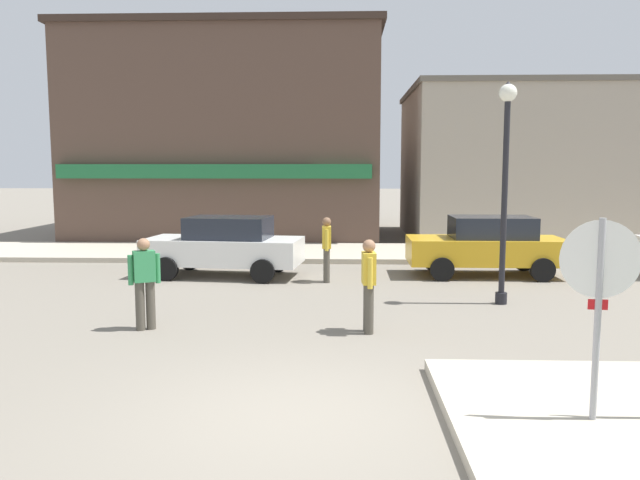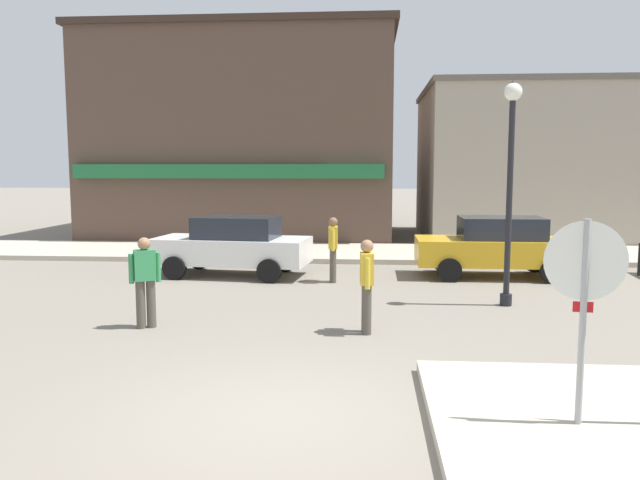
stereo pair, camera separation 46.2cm
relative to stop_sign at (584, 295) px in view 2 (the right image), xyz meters
The scene contains 11 objects.
ground_plane 3.57m from the stop_sign, behind, with size 160.00×160.00×0.00m, color gray.
kerb_far 14.09m from the stop_sign, 103.24° to the left, with size 80.00×4.00×0.15m, color #B7AD99.
stop_sign is the anchor object (origin of this frame).
lamp_post 6.57m from the stop_sign, 84.36° to the left, with size 0.36×0.36×4.54m.
parked_car_nearest 11.11m from the stop_sign, 121.12° to the left, with size 4.16×2.21×1.56m.
parked_car_second 9.90m from the stop_sign, 83.63° to the left, with size 4.01×1.90×1.56m.
pedestrian_crossing_near 7.36m from the stop_sign, 146.44° to the left, with size 0.53×0.36×1.61m.
pedestrian_crossing_far 9.29m from the stop_sign, 109.32° to the left, with size 0.23×0.55×1.61m.
pedestrian_kerb_side 4.62m from the stop_sign, 119.12° to the left, with size 0.24×0.55×1.61m.
building_corner_shop 21.78m from the stop_sign, 109.57° to the left, with size 12.11×9.98×8.13m.
building_storefront_left_near 20.11m from the stop_sign, 77.01° to the left, with size 9.05×7.87×6.00m.
Camera 2 is at (1.00, -6.80, 2.81)m, focal length 35.00 mm.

